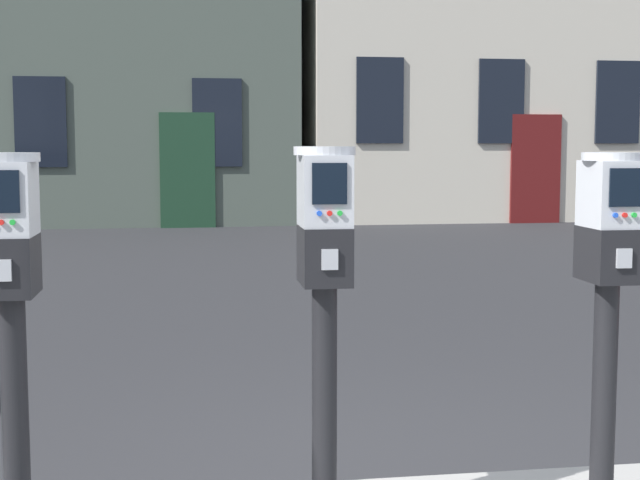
# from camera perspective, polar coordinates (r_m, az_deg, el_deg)

# --- Properties ---
(parking_meter_near_kerb) EXTENTS (0.22, 0.25, 1.34)m
(parking_meter_near_kerb) POSITION_cam_1_polar(r_m,az_deg,el_deg) (3.27, -18.46, -2.21)
(parking_meter_near_kerb) COLOR black
(parking_meter_near_kerb) RESTS_ON sidewalk_slab
(parking_meter_twin_adjacent) EXTENTS (0.22, 0.25, 1.36)m
(parking_meter_twin_adjacent) POSITION_cam_1_polar(r_m,az_deg,el_deg) (3.26, 0.28, -1.67)
(parking_meter_twin_adjacent) COLOR black
(parking_meter_twin_adjacent) RESTS_ON sidewalk_slab
(parking_meter_end_of_row) EXTENTS (0.22, 0.25, 1.34)m
(parking_meter_end_of_row) POSITION_cam_1_polar(r_m,az_deg,el_deg) (3.59, 17.26, -1.49)
(parking_meter_end_of_row) COLOR black
(parking_meter_end_of_row) RESTS_ON sidewalk_slab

